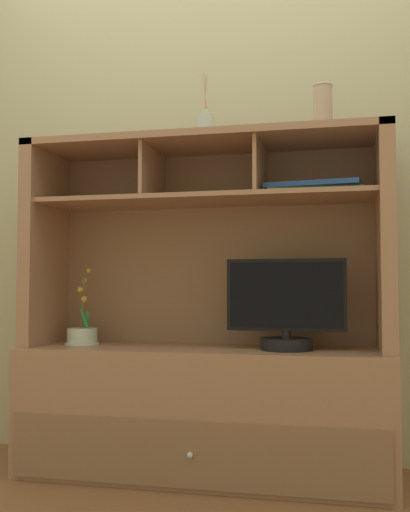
{
  "coord_description": "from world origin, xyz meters",
  "views": [
    {
      "loc": [
        0.57,
        -2.56,
        0.79
      ],
      "look_at": [
        0.0,
        0.0,
        0.93
      ],
      "focal_mm": 42.7,
      "sensor_mm": 36.0,
      "label": 1
    }
  ],
  "objects": [
    {
      "name": "floor_plane",
      "position": [
        0.0,
        0.0,
        -0.01
      ],
      "size": [
        6.0,
        6.0,
        0.02
      ],
      "primitive_type": "cube",
      "color": "brown",
      "rests_on": "ground"
    },
    {
      "name": "tv_monitor",
      "position": [
        0.35,
        -0.04,
        0.7
      ],
      "size": [
        0.49,
        0.22,
        0.38
      ],
      "color": "black",
      "rests_on": "media_console"
    },
    {
      "name": "ceramic_vase",
      "position": [
        0.51,
        0.01,
        1.55
      ],
      "size": [
        0.08,
        0.08,
        0.21
      ],
      "color": "tan",
      "rests_on": "media_console"
    },
    {
      "name": "back_wall",
      "position": [
        0.0,
        0.28,
        1.4
      ],
      "size": [
        6.0,
        0.02,
        2.8
      ],
      "primitive_type": "cube",
      "color": "tan",
      "rests_on": "ground"
    },
    {
      "name": "potted_orchid",
      "position": [
        -0.57,
        0.01,
        0.58
      ],
      "size": [
        0.16,
        0.16,
        0.35
      ],
      "color": "beige",
      "rests_on": "media_console"
    },
    {
      "name": "diffuser_bottle",
      "position": [
        0.0,
        0.01,
        1.5
      ],
      "size": [
        0.08,
        0.08,
        0.29
      ],
      "color": "#B4BFAC",
      "rests_on": "media_console"
    },
    {
      "name": "media_console",
      "position": [
        0.0,
        0.01,
        0.43
      ],
      "size": [
        1.56,
        0.52,
        1.44
      ],
      "color": "#9E7251",
      "rests_on": "ground"
    },
    {
      "name": "magazine_stack_left",
      "position": [
        0.47,
        0.01,
        1.2
      ],
      "size": [
        0.41,
        0.29,
        0.04
      ],
      "color": "#537F5E",
      "rests_on": "media_console"
    }
  ]
}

